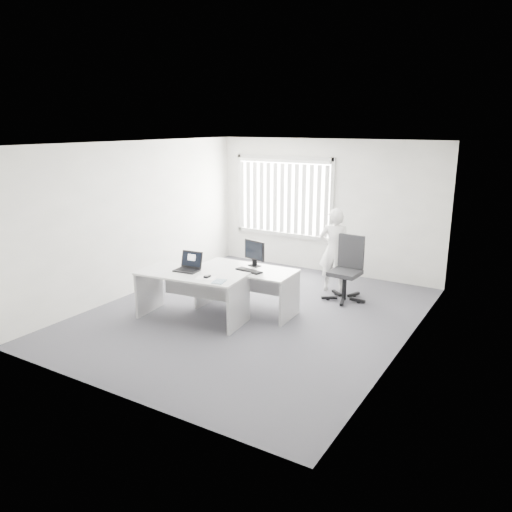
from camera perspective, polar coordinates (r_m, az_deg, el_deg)
The scene contains 18 objects.
ground at distance 8.40m, azimuth -0.48°, elevation -6.71°, with size 6.00×6.00×0.00m, color #55545C.
wall_back at distance 10.62m, azimuth 8.04°, elevation 5.58°, with size 5.00×0.02×2.80m, color beige.
wall_front at distance 5.74m, azimuth -16.39°, elevation -2.88°, with size 5.00×0.02×2.80m, color beige.
wall_left at distance 9.51m, azimuth -13.48°, elevation 4.24°, with size 0.02×6.00×2.80m, color beige.
wall_right at distance 7.05m, azimuth 17.10°, elevation 0.33°, with size 0.02×6.00×2.80m, color beige.
ceiling at distance 7.81m, azimuth -0.52°, elevation 12.75°, with size 5.00×6.00×0.02m, color white.
window at distance 10.99m, azimuth 3.15°, elevation 6.80°, with size 2.32×0.06×1.76m, color #B3B3AE.
blinds at distance 10.94m, azimuth 3.00°, elevation 6.61°, with size 2.20×0.10×1.50m, color white, non-canonical shape.
desk_near at distance 8.10m, azimuth -7.34°, elevation -3.42°, with size 1.80×1.00×0.79m.
desk_far at distance 8.38m, azimuth -1.11°, elevation -2.82°, with size 1.68×0.84×0.75m.
office_chair at distance 9.15m, azimuth 10.23°, elevation -2.72°, with size 0.70×0.70×1.16m.
person at distance 9.46m, azimuth 8.94°, elevation 0.67°, with size 0.58×0.38×1.60m, color silver.
laptop at distance 8.09m, azimuth -7.97°, elevation -0.72°, with size 0.38×0.34×0.30m, color black, non-canonical shape.
paper_sheet at distance 7.76m, azimuth -5.76°, elevation -2.48°, with size 0.29×0.21×0.00m, color white.
mouse at distance 7.76m, azimuth -5.60°, elevation -2.28°, with size 0.07×0.11×0.05m, color #ABABAE, non-canonical shape.
booklet at distance 7.54m, azimuth -4.24°, elevation -2.92°, with size 0.17×0.23×0.01m, color silver.
keyboard at distance 8.16m, azimuth -0.81°, elevation -1.69°, with size 0.48×0.16×0.02m, color black.
monitor at distance 8.41m, azimuth -0.17°, elevation 0.31°, with size 0.44×0.13×0.44m, color black, non-canonical shape.
Camera 1 is at (4.09, -6.65, 3.09)m, focal length 35.00 mm.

